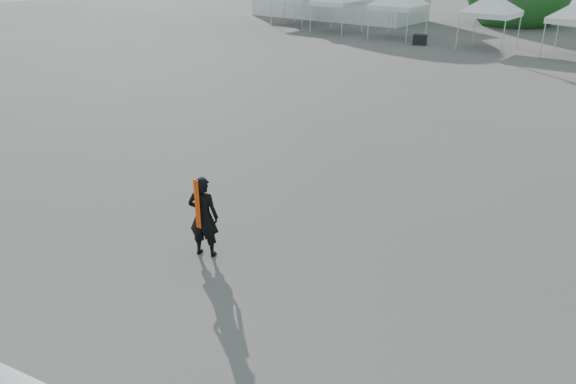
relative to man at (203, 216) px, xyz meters
The scene contains 3 objects.
ground 2.16m from the man, 60.09° to the left, with size 120.00×120.00×0.00m, color #474442.
man is the anchor object (origin of this frame).
crate_west 29.02m from the man, 107.20° to the left, with size 0.83×0.65×0.65m, color black.
Camera 1 is at (6.75, -8.76, 5.99)m, focal length 35.00 mm.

